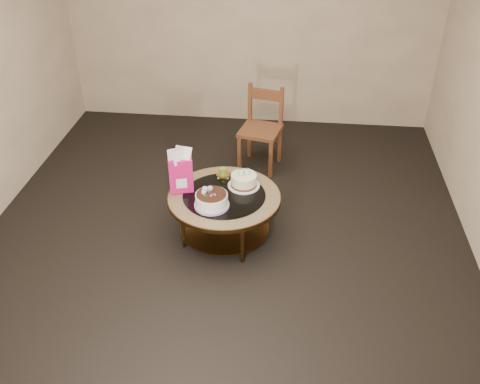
# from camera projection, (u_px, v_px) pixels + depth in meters

# --- Properties ---
(ground) EXTENTS (5.00, 5.00, 0.00)m
(ground) POSITION_uv_depth(u_px,v_px,m) (225.00, 235.00, 5.00)
(ground) COLOR black
(ground) RESTS_ON ground
(room_walls) EXTENTS (4.52, 5.02, 2.61)m
(room_walls) POSITION_uv_depth(u_px,v_px,m) (222.00, 79.00, 4.15)
(room_walls) COLOR beige
(room_walls) RESTS_ON ground
(coffee_table) EXTENTS (1.02, 1.02, 0.46)m
(coffee_table) POSITION_uv_depth(u_px,v_px,m) (224.00, 202.00, 4.79)
(coffee_table) COLOR brown
(coffee_table) RESTS_ON ground
(decorated_cake) EXTENTS (0.30, 0.30, 0.18)m
(decorated_cake) POSITION_uv_depth(u_px,v_px,m) (211.00, 201.00, 4.57)
(decorated_cake) COLOR #B292CF
(decorated_cake) RESTS_ON coffee_table
(cream_cake) EXTENTS (0.29, 0.29, 0.18)m
(cream_cake) POSITION_uv_depth(u_px,v_px,m) (244.00, 181.00, 4.84)
(cream_cake) COLOR white
(cream_cake) RESTS_ON coffee_table
(gift_bag) EXTENTS (0.23, 0.19, 0.42)m
(gift_bag) POSITION_uv_depth(u_px,v_px,m) (181.00, 170.00, 4.70)
(gift_bag) COLOR #E41571
(gift_bag) RESTS_ON coffee_table
(pillar_candle) EXTENTS (0.13, 0.13, 0.10)m
(pillar_candle) POSITION_uv_depth(u_px,v_px,m) (223.00, 173.00, 5.00)
(pillar_candle) COLOR #DBB75A
(pillar_candle) RESTS_ON coffee_table
(dining_chair) EXTENTS (0.50, 0.50, 0.90)m
(dining_chair) POSITION_uv_depth(u_px,v_px,m) (261.00, 128.00, 5.84)
(dining_chair) COLOR brown
(dining_chair) RESTS_ON ground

